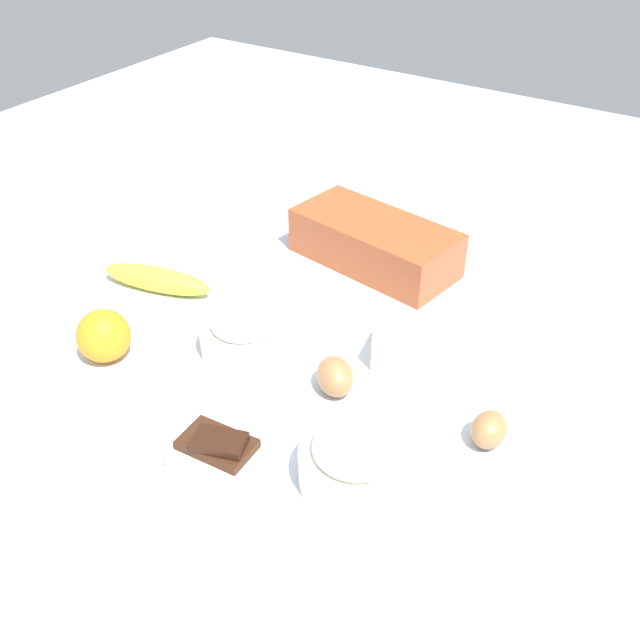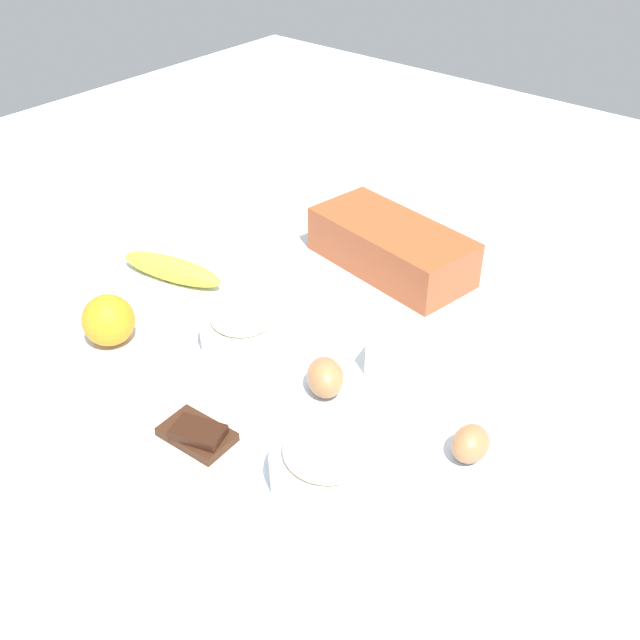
{
  "view_description": "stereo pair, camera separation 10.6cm",
  "coord_description": "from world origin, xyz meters",
  "px_view_note": "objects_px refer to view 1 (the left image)",
  "views": [
    {
      "loc": [
        0.47,
        -0.73,
        0.66
      ],
      "look_at": [
        0.0,
        0.0,
        0.04
      ],
      "focal_mm": 41.54,
      "sensor_mm": 36.0,
      "label": 1
    },
    {
      "loc": [
        0.55,
        -0.66,
        0.66
      ],
      "look_at": [
        0.0,
        0.0,
        0.04
      ],
      "focal_mm": 41.54,
      "sensor_mm": 36.0,
      "label": 2
    }
  ],
  "objects_px": {
    "banana": "(157,279)",
    "orange_fruit": "(104,336)",
    "loaf_pan": "(375,242)",
    "sugar_bowl": "(244,333)",
    "butter_block": "(409,348)",
    "egg_near_butter": "(489,430)",
    "chocolate_plate": "(218,448)",
    "flour_bowl": "(357,460)",
    "egg_beside_bowl": "(335,376)"
  },
  "relations": [
    {
      "from": "orange_fruit",
      "to": "chocolate_plate",
      "type": "distance_m",
      "value": 0.26
    },
    {
      "from": "banana",
      "to": "butter_block",
      "type": "bearing_deg",
      "value": 6.21
    },
    {
      "from": "sugar_bowl",
      "to": "butter_block",
      "type": "xyz_separation_m",
      "value": [
        0.21,
        0.1,
        -0.0
      ]
    },
    {
      "from": "flour_bowl",
      "to": "egg_near_butter",
      "type": "relative_size",
      "value": 2.43
    },
    {
      "from": "banana",
      "to": "chocolate_plate",
      "type": "xyz_separation_m",
      "value": [
        0.32,
        -0.23,
        -0.01
      ]
    },
    {
      "from": "flour_bowl",
      "to": "egg_beside_bowl",
      "type": "distance_m",
      "value": 0.16
    },
    {
      "from": "egg_near_butter",
      "to": "egg_beside_bowl",
      "type": "relative_size",
      "value": 0.85
    },
    {
      "from": "sugar_bowl",
      "to": "egg_beside_bowl",
      "type": "relative_size",
      "value": 1.91
    },
    {
      "from": "butter_block",
      "to": "chocolate_plate",
      "type": "height_order",
      "value": "butter_block"
    },
    {
      "from": "loaf_pan",
      "to": "orange_fruit",
      "type": "relative_size",
      "value": 3.9
    },
    {
      "from": "egg_near_butter",
      "to": "banana",
      "type": "bearing_deg",
      "value": 176.47
    },
    {
      "from": "egg_beside_bowl",
      "to": "banana",
      "type": "bearing_deg",
      "value": 171.57
    },
    {
      "from": "loaf_pan",
      "to": "sugar_bowl",
      "type": "relative_size",
      "value": 2.38
    },
    {
      "from": "banana",
      "to": "egg_near_butter",
      "type": "xyz_separation_m",
      "value": [
        0.58,
        -0.04,
        0.0
      ]
    },
    {
      "from": "flour_bowl",
      "to": "chocolate_plate",
      "type": "xyz_separation_m",
      "value": [
        -0.16,
        -0.05,
        -0.02
      ]
    },
    {
      "from": "sugar_bowl",
      "to": "banana",
      "type": "relative_size",
      "value": 0.66
    },
    {
      "from": "orange_fruit",
      "to": "egg_near_butter",
      "type": "relative_size",
      "value": 1.37
    },
    {
      "from": "butter_block",
      "to": "egg_near_butter",
      "type": "xyz_separation_m",
      "value": [
        0.15,
        -0.08,
        -0.01
      ]
    },
    {
      "from": "loaf_pan",
      "to": "banana",
      "type": "relative_size",
      "value": 1.56
    },
    {
      "from": "flour_bowl",
      "to": "butter_block",
      "type": "height_order",
      "value": "flour_bowl"
    },
    {
      "from": "orange_fruit",
      "to": "egg_near_butter",
      "type": "xyz_separation_m",
      "value": [
        0.52,
        0.13,
        -0.02
      ]
    },
    {
      "from": "orange_fruit",
      "to": "egg_near_butter",
      "type": "bearing_deg",
      "value": 14.39
    },
    {
      "from": "flour_bowl",
      "to": "orange_fruit",
      "type": "relative_size",
      "value": 1.77
    },
    {
      "from": "sugar_bowl",
      "to": "orange_fruit",
      "type": "bearing_deg",
      "value": -142.5
    },
    {
      "from": "egg_beside_bowl",
      "to": "egg_near_butter",
      "type": "bearing_deg",
      "value": 5.21
    },
    {
      "from": "sugar_bowl",
      "to": "orange_fruit",
      "type": "relative_size",
      "value": 1.64
    },
    {
      "from": "loaf_pan",
      "to": "egg_near_butter",
      "type": "bearing_deg",
      "value": -32.84
    },
    {
      "from": "butter_block",
      "to": "orange_fruit",
      "type": "bearing_deg",
      "value": -149.53
    },
    {
      "from": "flour_bowl",
      "to": "chocolate_plate",
      "type": "bearing_deg",
      "value": -161.33
    },
    {
      "from": "sugar_bowl",
      "to": "banana",
      "type": "distance_m",
      "value": 0.22
    },
    {
      "from": "banana",
      "to": "egg_beside_bowl",
      "type": "bearing_deg",
      "value": -8.43
    },
    {
      "from": "loaf_pan",
      "to": "egg_beside_bowl",
      "type": "height_order",
      "value": "loaf_pan"
    },
    {
      "from": "butter_block",
      "to": "banana",
      "type": "bearing_deg",
      "value": -173.79
    },
    {
      "from": "sugar_bowl",
      "to": "egg_beside_bowl",
      "type": "distance_m",
      "value": 0.16
    },
    {
      "from": "banana",
      "to": "egg_near_butter",
      "type": "distance_m",
      "value": 0.59
    },
    {
      "from": "sugar_bowl",
      "to": "egg_near_butter",
      "type": "height_order",
      "value": "sugar_bowl"
    },
    {
      "from": "sugar_bowl",
      "to": "chocolate_plate",
      "type": "xyz_separation_m",
      "value": [
        0.1,
        -0.18,
        -0.02
      ]
    },
    {
      "from": "banana",
      "to": "orange_fruit",
      "type": "relative_size",
      "value": 2.5
    },
    {
      "from": "flour_bowl",
      "to": "butter_block",
      "type": "distance_m",
      "value": 0.23
    },
    {
      "from": "butter_block",
      "to": "egg_beside_bowl",
      "type": "bearing_deg",
      "value": -119.31
    },
    {
      "from": "orange_fruit",
      "to": "butter_block",
      "type": "bearing_deg",
      "value": 30.47
    },
    {
      "from": "egg_beside_bowl",
      "to": "orange_fruit",
      "type": "bearing_deg",
      "value": -159.76
    },
    {
      "from": "flour_bowl",
      "to": "banana",
      "type": "height_order",
      "value": "flour_bowl"
    },
    {
      "from": "flour_bowl",
      "to": "egg_beside_bowl",
      "type": "relative_size",
      "value": 2.07
    },
    {
      "from": "sugar_bowl",
      "to": "egg_near_butter",
      "type": "relative_size",
      "value": 2.24
    },
    {
      "from": "flour_bowl",
      "to": "orange_fruit",
      "type": "height_order",
      "value": "orange_fruit"
    },
    {
      "from": "banana",
      "to": "loaf_pan",
      "type": "bearing_deg",
      "value": 45.95
    },
    {
      "from": "banana",
      "to": "orange_fruit",
      "type": "distance_m",
      "value": 0.18
    },
    {
      "from": "banana",
      "to": "chocolate_plate",
      "type": "relative_size",
      "value": 1.46
    },
    {
      "from": "orange_fruit",
      "to": "chocolate_plate",
      "type": "height_order",
      "value": "orange_fruit"
    }
  ]
}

